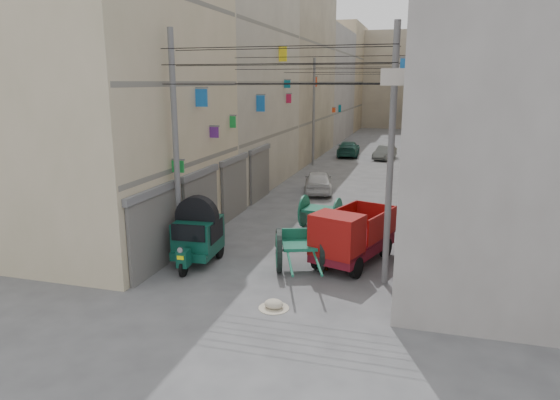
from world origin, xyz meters
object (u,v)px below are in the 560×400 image
(mini_truck, at_px, (348,240))
(distant_car_white, at_px, (318,182))
(second_cart, at_px, (320,211))
(horse, at_px, (329,242))
(feed_sack, at_px, (274,304))
(tonga_cart, at_px, (299,249))
(distant_car_green, at_px, (348,149))
(auto_rickshaw, at_px, (198,233))
(distant_car_grey, at_px, (385,153))

(mini_truck, distance_m, distant_car_white, 11.94)
(second_cart, bearing_deg, horse, -67.85)
(feed_sack, height_order, horse, horse)
(distant_car_white, bearing_deg, feed_sack, 85.17)
(tonga_cart, height_order, horse, horse)
(mini_truck, height_order, distant_car_white, mini_truck)
(feed_sack, xyz_separation_m, distant_car_green, (-2.43, 30.39, 0.50))
(auto_rickshaw, relative_size, feed_sack, 4.91)
(distant_car_white, relative_size, distant_car_green, 0.87)
(feed_sack, distance_m, distant_car_green, 30.49)
(tonga_cart, bearing_deg, distant_car_white, 79.63)
(tonga_cart, relative_size, mini_truck, 0.88)
(second_cart, height_order, distant_car_white, second_cart)
(second_cart, bearing_deg, mini_truck, -60.00)
(auto_rickshaw, distance_m, distant_car_green, 27.63)
(horse, bearing_deg, distant_car_grey, -100.84)
(second_cart, xyz_separation_m, distant_car_green, (-2.08, 22.15, -0.12))
(auto_rickshaw, xyz_separation_m, distant_car_white, (1.71, 12.51, -0.44))
(tonga_cart, height_order, second_cart, tonga_cart)
(auto_rickshaw, bearing_deg, horse, 9.04)
(tonga_cart, bearing_deg, horse, 24.50)
(distant_car_white, bearing_deg, second_cart, 90.58)
(mini_truck, height_order, feed_sack, mini_truck)
(mini_truck, relative_size, distant_car_green, 0.91)
(second_cart, bearing_deg, feed_sack, -80.65)
(second_cart, bearing_deg, distant_car_green, 102.28)
(mini_truck, height_order, distant_car_grey, mini_truck)
(auto_rickshaw, xyz_separation_m, mini_truck, (5.15, 1.08, -0.11))
(feed_sack, xyz_separation_m, distant_car_grey, (0.74, 29.39, 0.42))
(distant_car_white, bearing_deg, distant_car_grey, -112.73)
(mini_truck, bearing_deg, tonga_cart, -131.19)
(mini_truck, distance_m, distant_car_green, 26.81)
(mini_truck, xyz_separation_m, distant_car_white, (-3.44, 11.43, -0.34))
(mini_truck, bearing_deg, distant_car_grey, 110.36)
(mini_truck, bearing_deg, distant_car_green, 117.09)
(tonga_cart, bearing_deg, distant_car_grey, 69.13)
(tonga_cart, xyz_separation_m, mini_truck, (1.51, 0.88, 0.21))
(second_cart, relative_size, distant_car_white, 0.46)
(distant_car_white, height_order, distant_car_grey, distant_car_white)
(distant_car_white, bearing_deg, horse, 91.61)
(horse, height_order, distant_car_green, horse)
(distant_car_white, bearing_deg, tonga_cart, 86.88)
(distant_car_grey, bearing_deg, horse, -77.92)
(feed_sack, height_order, distant_car_grey, distant_car_grey)
(horse, xyz_separation_m, distant_car_white, (-2.78, 11.48, -0.20))
(horse, bearing_deg, distant_car_white, -87.48)
(mini_truck, bearing_deg, horse, -156.27)
(tonga_cart, relative_size, feed_sack, 6.46)
(second_cart, relative_size, distant_car_green, 0.40)
(auto_rickshaw, xyz_separation_m, feed_sack, (3.64, -2.79, -0.95))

